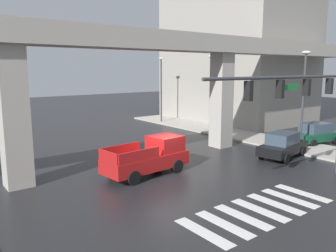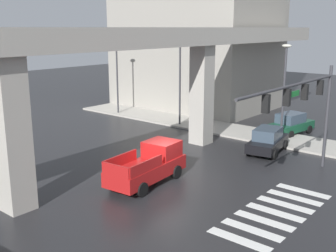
# 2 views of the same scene
# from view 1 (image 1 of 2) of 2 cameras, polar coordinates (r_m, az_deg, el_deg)

# --- Properties ---
(ground_plane) EXTENTS (120.00, 120.00, 0.00)m
(ground_plane) POSITION_cam_1_polar(r_m,az_deg,el_deg) (19.62, 0.16, -8.09)
(ground_plane) COLOR #232326
(crosswalk_stripes) EXTENTS (7.15, 2.80, 0.01)m
(crosswalk_stripes) POSITION_cam_1_polar(r_m,az_deg,el_deg) (15.36, 15.27, -13.57)
(crosswalk_stripes) COLOR silver
(crosswalk_stripes) RESTS_ON ground
(elevated_overpass) EXTENTS (48.60, 2.02, 8.37)m
(elevated_overpass) POSITION_cam_1_polar(r_m,az_deg,el_deg) (21.25, -5.02, 12.50)
(elevated_overpass) COLOR #ADA89E
(elevated_overpass) RESTS_ON ground
(sidewalk_east) EXTENTS (4.00, 36.00, 0.15)m
(sidewalk_east) POSITION_cam_1_polar(r_m,az_deg,el_deg) (29.38, 16.55, -2.36)
(sidewalk_east) COLOR #ADA89E
(sidewalk_east) RESTS_ON ground
(pickup_truck) EXTENTS (5.25, 2.44, 2.08)m
(pickup_truck) POSITION_cam_1_polar(r_m,az_deg,el_deg) (19.42, -3.04, -5.26)
(pickup_truck) COLOR red
(pickup_truck) RESTS_ON ground
(sedan_black) EXTENTS (4.53, 2.48, 1.72)m
(sedan_black) POSITION_cam_1_polar(r_m,az_deg,el_deg) (24.27, 18.88, -3.08)
(sedan_black) COLOR black
(sedan_black) RESTS_ON ground
(sedan_dark_green) EXTENTS (4.52, 2.46, 1.72)m
(sedan_dark_green) POSITION_cam_1_polar(r_m,az_deg,el_deg) (29.56, 23.75, -1.18)
(sedan_dark_green) COLOR #14472D
(sedan_dark_green) RESTS_ON ground
(traffic_signal_mast) EXTENTS (10.89, 0.32, 6.20)m
(traffic_signal_mast) POSITION_cam_1_polar(r_m,az_deg,el_deg) (18.16, 22.60, 4.79)
(traffic_signal_mast) COLOR #38383D
(traffic_signal_mast) RESTS_ON ground
(street_lamp_near_corner) EXTENTS (0.44, 0.70, 7.24)m
(street_lamp_near_corner) POSITION_cam_1_polar(r_m,az_deg,el_deg) (25.81, 22.03, 5.78)
(street_lamp_near_corner) COLOR #38383D
(street_lamp_near_corner) RESTS_ON ground
(street_lamp_mid_block) EXTENTS (0.44, 0.70, 7.24)m
(street_lamp_mid_block) POSITION_cam_1_polar(r_m,az_deg,el_deg) (31.64, 7.21, 6.98)
(street_lamp_mid_block) COLOR #38383D
(street_lamp_mid_block) RESTS_ON ground
(street_lamp_far_north) EXTENTS (0.44, 0.70, 7.24)m
(street_lamp_far_north) POSITION_cam_1_polar(r_m,az_deg,el_deg) (37.56, -1.17, 7.46)
(street_lamp_far_north) COLOR #38383D
(street_lamp_far_north) RESTS_ON ground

